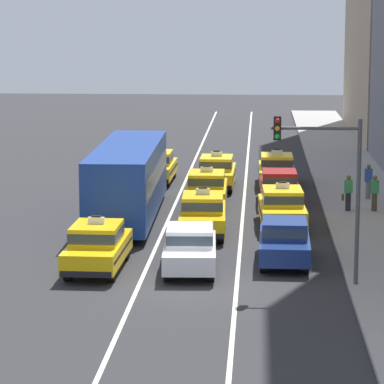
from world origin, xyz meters
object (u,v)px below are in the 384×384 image
Objects in this scene: sedan_center_nearest at (190,247)px; taxi_center_second at (203,213)px; taxi_right_fourth at (277,169)px; pedestrian_trailing at (375,193)px; pedestrian_mid_block at (348,193)px; sedan_right_third at (279,186)px; sedan_right_nearest at (284,240)px; taxi_left_nearest at (97,246)px; taxi_right_second at (282,207)px; taxi_left_third at (156,166)px; pedestrian_by_storefront at (369,182)px; traffic_light_pole at (328,172)px; taxi_center_fourth at (217,171)px; taxi_center_third at (207,189)px; bus_left_second at (128,177)px.

taxi_center_second is at bearing 88.88° from sedan_center_nearest.
taxi_right_fourth is (3.15, 11.89, 0.00)m from taxi_center_second.
taxi_center_second reaches higher than pedestrian_trailing.
pedestrian_trailing is (1.17, 0.01, 0.01)m from pedestrian_mid_block.
sedan_right_nearest is at bearing -90.17° from sedan_right_third.
taxi_left_nearest and taxi_right_second have the same top height.
taxi_left_third reaches higher than sedan_right_third.
taxi_left_third is 1.06× the size of sedan_right_third.
pedestrian_by_storefront is 16.06m from traffic_light_pole.
traffic_light_pole is (1.22, -9.39, 2.94)m from taxi_right_second.
taxi_center_fourth is at bearing 89.29° from sedan_center_nearest.
sedan_center_nearest is 12.96m from pedestrian_trailing.
pedestrian_by_storefront is (10.56, -4.94, 0.10)m from taxi_left_third.
taxi_center_second is at bearing 124.93° from sedan_right_nearest.
sedan_center_nearest is 0.78× the size of traffic_light_pole.
taxi_left_third is at bearing 113.74° from taxi_center_third.
taxi_left_nearest is 0.82× the size of traffic_light_pole.
taxi_center_fourth is at bearing 155.93° from pedestrian_by_storefront.
taxi_left_third is 1.00× the size of taxi_center_fourth.
taxi_right_second is 5.19m from pedestrian_trailing.
sedan_center_nearest is at bearing 157.01° from traffic_light_pole.
taxi_left_third is 1.00× the size of taxi_center_third.
sedan_right_third is (6.51, 12.87, -0.03)m from taxi_left_nearest.
sedan_right_third is at bearing 63.15° from taxi_left_nearest.
pedestrian_trailing is at bearing 45.10° from taxi_left_nearest.
taxi_center_third reaches higher than pedestrian_by_storefront.
taxi_center_fourth is 2.78× the size of pedestrian_by_storefront.
taxi_center_third is 2.88× the size of pedestrian_mid_block.
traffic_light_pole is at bearing -54.04° from bus_left_second.
taxi_left_nearest is 0.99× the size of taxi_right_second.
taxi_center_third is at bearing 74.98° from taxi_left_nearest.
taxi_left_nearest is at bearing -109.90° from taxi_right_fourth.
traffic_light_pole is at bearing -98.02° from pedestrian_mid_block.
taxi_center_third is 5.40m from taxi_right_second.
sedan_center_nearest is 5.76m from traffic_light_pole.
traffic_light_pole is at bearing -69.67° from taxi_left_third.
pedestrian_mid_block is (6.10, -6.29, 0.07)m from taxi_center_fourth.
bus_left_second reaches higher than taxi_center_second.
taxi_center_third is at bearing 128.40° from taxi_right_second.
taxi_left_third is at bearing 110.15° from sedan_right_nearest.
traffic_light_pole reaches higher than taxi_left_nearest.
bus_left_second is 10.92m from pedestrian_trailing.
taxi_left_nearest is 1.05× the size of sedan_center_nearest.
taxi_center_third is 0.82× the size of traffic_light_pole.
taxi_center_fourth reaches higher than sedan_right_nearest.
taxi_center_second is (3.32, 5.98, 0.00)m from taxi_left_nearest.
traffic_light_pole is (1.28, -19.67, 2.94)m from taxi_right_fourth.
pedestrian_by_storefront is (7.41, 7.74, 0.10)m from taxi_center_second.
taxi_center_third is 2.78× the size of pedestrian_by_storefront.
taxi_center_third is 1.06× the size of sedan_right_third.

